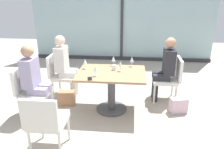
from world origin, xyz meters
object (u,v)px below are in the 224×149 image
at_px(handbag_1, 67,98).
at_px(wine_glass_2, 132,60).
at_px(dining_table_main, 111,83).
at_px(wine_glass_3, 120,64).
at_px(person_side_end, 34,78).
at_px(wine_glass_1, 113,59).
at_px(person_far_left, 65,64).
at_px(coffee_cup, 114,68).
at_px(handbag_0, 178,105).
at_px(chair_front_left, 45,121).
at_px(wine_glass_4, 85,62).
at_px(wine_glass_0, 96,68).
at_px(chair_far_right, 170,77).
at_px(chair_side_end, 30,89).
at_px(person_far_right, 165,67).
at_px(chair_far_left, 60,73).
at_px(cell_phone_on_table, 90,79).

bearing_deg(handbag_1, wine_glass_2, 5.81).
xyz_separation_m(dining_table_main, wine_glass_3, (0.15, 0.07, 0.33)).
height_order(person_side_end, wine_glass_1, person_side_end).
xyz_separation_m(person_far_left, coffee_cup, (1.02, -0.36, 0.08)).
bearing_deg(wine_glass_1, handbag_0, -16.47).
bearing_deg(dining_table_main, chair_front_left, -120.44).
height_order(person_far_left, wine_glass_4, person_far_left).
bearing_deg(wine_glass_0, chair_far_right, 27.48).
distance_m(person_far_left, person_side_end, 0.86).
bearing_deg(wine_glass_4, wine_glass_2, 13.52).
bearing_deg(handbag_0, wine_glass_2, 142.71).
distance_m(chair_front_left, wine_glass_4, 1.46).
distance_m(person_far_left, wine_glass_0, 1.03).
bearing_deg(person_far_left, coffee_cup, -19.70).
xyz_separation_m(chair_side_end, handbag_1, (0.49, 0.43, -0.36)).
bearing_deg(chair_side_end, chair_front_left, -55.47).
distance_m(person_far_right, handbag_0, 0.77).
relative_size(person_far_left, handbag_0, 4.20).
height_order(chair_front_left, person_far_right, person_far_right).
xyz_separation_m(person_side_end, wine_glass_4, (0.76, 0.47, 0.16)).
bearing_deg(person_far_left, person_side_end, -108.01).
bearing_deg(handbag_1, chair_front_left, -90.04).
bearing_deg(chair_side_end, coffee_cup, 17.94).
xyz_separation_m(wine_glass_2, coffee_cup, (-0.31, -0.22, -0.09)).
xyz_separation_m(chair_side_end, wine_glass_2, (1.70, 0.68, 0.37)).
height_order(chair_front_left, handbag_1, chair_front_left).
relative_size(person_side_end, wine_glass_3, 6.81).
bearing_deg(wine_glass_2, chair_far_right, 10.64).
distance_m(chair_far_left, coffee_cup, 1.22).
bearing_deg(cell_phone_on_table, wine_glass_3, 29.42).
bearing_deg(wine_glass_0, coffee_cup, 50.08).
distance_m(dining_table_main, chair_front_left, 1.44).
height_order(chair_far_right, cell_phone_on_table, chair_far_right).
bearing_deg(dining_table_main, cell_phone_on_table, -132.82).
relative_size(chair_side_end, wine_glass_1, 4.70).
bearing_deg(person_far_right, wine_glass_1, -172.80).
relative_size(chair_far_right, handbag_1, 2.90).
relative_size(person_side_end, wine_glass_0, 6.81).
bearing_deg(person_side_end, chair_far_left, 79.17).
height_order(chair_far_right, chair_far_left, same).
xyz_separation_m(chair_far_left, cell_phone_on_table, (0.78, -0.83, 0.24)).
relative_size(dining_table_main, person_far_left, 0.93).
bearing_deg(cell_phone_on_table, person_side_end, 167.07).
bearing_deg(person_far_left, chair_far_right, 0.00).
relative_size(chair_front_left, handbag_1, 2.90).
xyz_separation_m(wine_glass_1, cell_phone_on_table, (-0.31, -0.71, -0.13)).
height_order(person_side_end, handbag_1, person_side_end).
distance_m(person_side_end, cell_phone_on_table, 0.93).
distance_m(chair_side_end, coffee_cup, 1.49).
xyz_separation_m(wine_glass_0, wine_glass_1, (0.24, 0.57, 0.00)).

